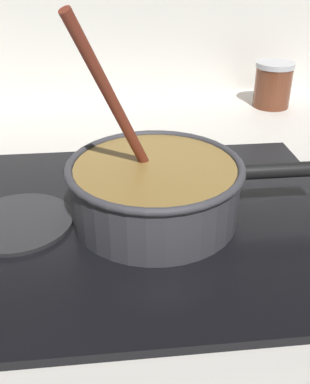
% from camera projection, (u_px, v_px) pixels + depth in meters
% --- Properties ---
extents(ground, '(2.40, 1.60, 0.04)m').
position_uv_depth(ground, '(73.00, 314.00, 0.52)').
color(ground, beige).
extents(hob_plate, '(0.56, 0.48, 0.01)m').
position_uv_depth(hob_plate, '(155.00, 220.00, 0.65)').
color(hob_plate, black).
rests_on(hob_plate, ground).
extents(burner_ring, '(0.17, 0.17, 0.01)m').
position_uv_depth(burner_ring, '(155.00, 214.00, 0.64)').
color(burner_ring, '#592D0C').
rests_on(burner_ring, hob_plate).
extents(spare_burner, '(0.15, 0.15, 0.01)m').
position_uv_depth(spare_burner, '(18.00, 222.00, 0.63)').
color(spare_burner, '#262628').
rests_on(spare_burner, hob_plate).
extents(cooking_pan, '(0.38, 0.25, 0.29)m').
position_uv_depth(cooking_pan, '(156.00, 188.00, 0.62)').
color(cooking_pan, '#38383D').
rests_on(cooking_pan, hob_plate).
extents(condiment_jar, '(0.09, 0.09, 0.11)m').
position_uv_depth(condiment_jar, '(273.00, 85.00, 1.08)').
color(condiment_jar, brown).
rests_on(condiment_jar, ground).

